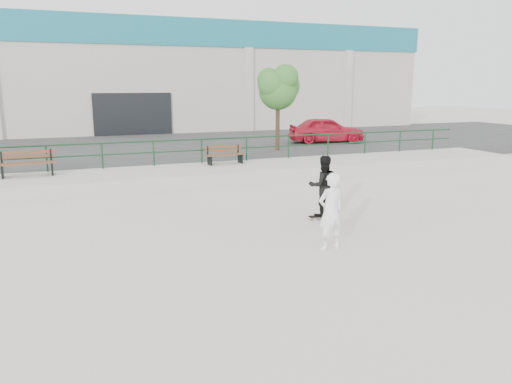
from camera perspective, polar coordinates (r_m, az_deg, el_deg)
name	(u,v)px	position (r m, az deg, el deg)	size (l,w,h in m)	color
ground	(289,260)	(10.98, 3.75, -7.73)	(120.00, 120.00, 0.00)	#BAB3AA
ledge	(186,176)	(19.66, -7.99, 1.87)	(30.00, 3.00, 0.50)	#B4B2A4
parking_strip	(150,150)	(27.91, -12.06, 4.76)	(60.00, 14.00, 0.50)	#333333
railing	(178,146)	(20.77, -8.91, 5.16)	(28.00, 0.06, 1.03)	#163E21
commercial_building	(117,73)	(41.58, -15.58, 12.93)	(44.20, 16.33, 8.00)	beige
bench_left	(27,164)	(19.75, -24.69, 2.96)	(1.98, 0.66, 0.90)	#522D1C
bench_right	(225,155)	(20.77, -3.60, 4.25)	(1.67, 0.60, 0.75)	#522D1C
tree	(278,86)	(25.00, 2.58, 11.97)	(2.36, 2.10, 4.19)	#503728
red_car	(326,130)	(28.65, 8.04, 7.05)	(1.70, 4.22, 1.44)	red
skateboard	(322,216)	(14.29, 7.58, -2.76)	(0.79, 0.25, 0.09)	black
standing_skater	(323,186)	(14.09, 7.68, 0.70)	(0.83, 0.65, 1.72)	black
seated_skater	(331,211)	(11.53, 8.56, -2.21)	(0.65, 0.43, 1.79)	white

